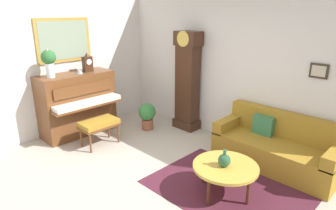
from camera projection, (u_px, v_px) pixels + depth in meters
name	position (u px, v px, depth m)	size (l,w,h in m)	color
ground_plane	(133.00, 187.00, 4.23)	(6.40, 6.00, 0.10)	#B2A899
wall_left	(44.00, 65.00, 5.51)	(0.13, 4.90, 2.80)	silver
wall_back	(231.00, 67.00, 5.39)	(5.30, 0.13, 2.80)	silver
area_rug	(226.00, 189.00, 4.08)	(2.10, 1.50, 0.01)	#4C1E2D
piano	(78.00, 104.00, 5.79)	(0.87, 1.44, 1.24)	brown
piano_bench	(99.00, 124.00, 5.32)	(0.42, 0.70, 0.48)	brown
grandfather_clock	(187.00, 84.00, 5.94)	(0.52, 0.34, 2.03)	#3D2316
couch	(276.00, 147.00, 4.65)	(1.90, 0.80, 0.84)	olive
coffee_table	(225.00, 167.00, 3.89)	(0.88, 0.88, 0.43)	gold
mantel_clock	(88.00, 63.00, 5.74)	(0.13, 0.18, 0.38)	#3D2316
flower_vase	(49.00, 60.00, 5.18)	(0.26, 0.26, 0.58)	silver
teacup	(80.00, 72.00, 5.59)	(0.12, 0.12, 0.06)	#ADC6D6
green_jug	(224.00, 160.00, 3.83)	(0.17, 0.17, 0.24)	#234C33
potted_plant	(147.00, 115.00, 6.07)	(0.36, 0.36, 0.56)	#935138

